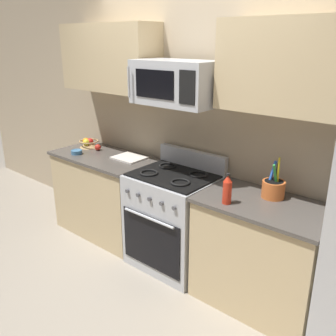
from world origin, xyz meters
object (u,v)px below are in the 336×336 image
(range_oven, at_px, (173,219))
(fruit_basket, at_px, (89,143))
(cutting_board, at_px, (129,158))
(prep_bowl, at_px, (77,152))
(apple_loose, at_px, (98,147))
(utensil_crock, at_px, (273,188))
(microwave, at_px, (176,83))
(bottle_hot_sauce, at_px, (227,190))

(range_oven, bearing_deg, fruit_basket, 175.73)
(cutting_board, xyz_separation_m, prep_bowl, (-0.55, -0.26, 0.02))
(apple_loose, distance_m, prep_bowl, 0.25)
(apple_loose, bearing_deg, prep_bowl, -105.66)
(fruit_basket, height_order, cutting_board, fruit_basket)
(range_oven, distance_m, utensil_crock, 1.04)
(range_oven, relative_size, microwave, 1.46)
(utensil_crock, xyz_separation_m, fruit_basket, (-2.25, -0.04, -0.03))
(microwave, relative_size, prep_bowl, 6.30)
(fruit_basket, bearing_deg, range_oven, -4.27)
(utensil_crock, distance_m, cutting_board, 1.58)
(range_oven, bearing_deg, microwave, 90.04)
(fruit_basket, xyz_separation_m, prep_bowl, (0.12, -0.26, -0.02))
(range_oven, relative_size, utensil_crock, 3.25)
(utensil_crock, relative_size, bottle_hot_sauce, 1.39)
(bottle_hot_sauce, bearing_deg, microwave, 161.88)
(fruit_basket, bearing_deg, microwave, -3.12)
(bottle_hot_sauce, xyz_separation_m, prep_bowl, (-1.91, 0.04, -0.09))
(utensil_crock, height_order, bottle_hot_sauce, utensil_crock)
(utensil_crock, relative_size, prep_bowl, 2.83)
(utensil_crock, distance_m, fruit_basket, 2.25)
(bottle_hot_sauce, relative_size, prep_bowl, 2.03)
(range_oven, relative_size, apple_loose, 15.73)
(apple_loose, height_order, bottle_hot_sauce, bottle_hot_sauce)
(microwave, xyz_separation_m, bottle_hot_sauce, (0.68, -0.22, -0.72))
(microwave, height_order, cutting_board, microwave)
(range_oven, distance_m, apple_loose, 1.26)
(range_oven, bearing_deg, bottle_hot_sauce, -16.02)
(prep_bowl, bearing_deg, apple_loose, 74.34)
(bottle_hot_sauce, distance_m, prep_bowl, 1.91)
(utensil_crock, height_order, prep_bowl, utensil_crock)
(utensil_crock, height_order, apple_loose, utensil_crock)
(range_oven, distance_m, fruit_basket, 1.44)
(range_oven, xyz_separation_m, fruit_basket, (-1.35, 0.10, 0.48))
(prep_bowl, bearing_deg, microwave, 8.50)
(range_oven, relative_size, prep_bowl, 9.20)
(fruit_basket, bearing_deg, apple_loose, -5.75)
(cutting_board, bearing_deg, bottle_hot_sauce, -12.34)
(microwave, relative_size, bottle_hot_sauce, 3.10)
(microwave, bearing_deg, prep_bowl, -171.50)
(fruit_basket, xyz_separation_m, cutting_board, (0.66, 0.00, -0.04))
(range_oven, xyz_separation_m, cutting_board, (-0.68, 0.10, 0.44))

